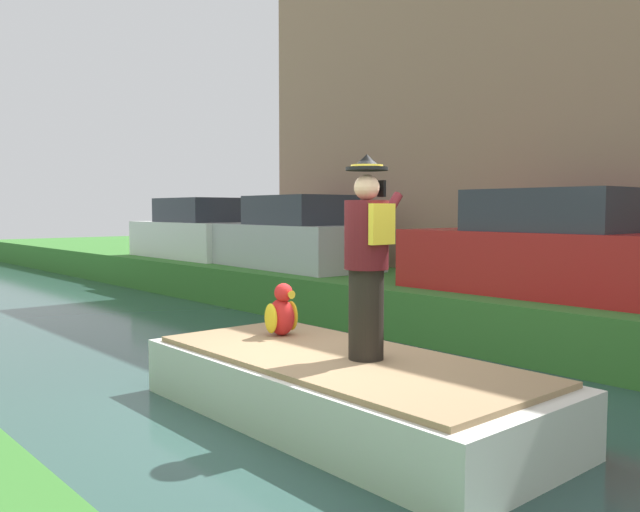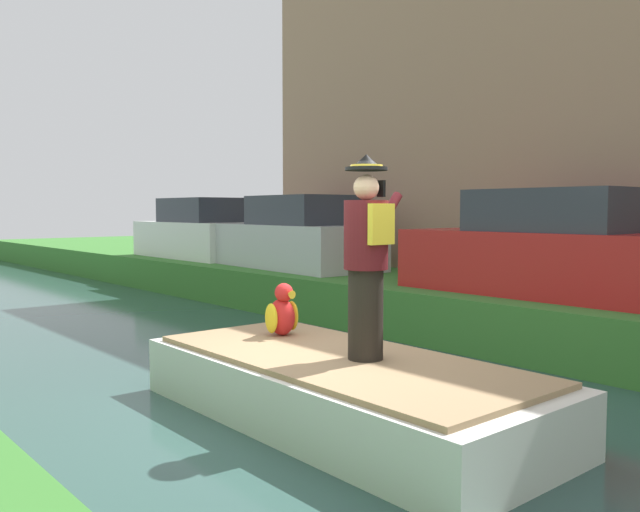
# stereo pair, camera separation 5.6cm
# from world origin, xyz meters

# --- Properties ---
(ground_plane) EXTENTS (80.00, 80.00, 0.00)m
(ground_plane) POSITION_xyz_m (0.00, 0.00, 0.00)
(ground_plane) COLOR #4C4742
(canal_water) EXTENTS (6.19, 48.00, 0.10)m
(canal_water) POSITION_xyz_m (0.00, 0.00, 0.05)
(canal_water) COLOR #2D4C47
(canal_water) RESTS_ON ground
(boat) EXTENTS (1.85, 4.22, 0.61)m
(boat) POSITION_xyz_m (0.00, -0.21, 0.40)
(boat) COLOR silver
(boat) RESTS_ON canal_water
(person_pirate) EXTENTS (0.61, 0.42, 1.85)m
(person_pirate) POSITION_xyz_m (0.10, -0.46, 1.64)
(person_pirate) COLOR black
(person_pirate) RESTS_ON boat
(parrot_plush) EXTENTS (0.36, 0.34, 0.57)m
(parrot_plush) POSITION_xyz_m (0.20, 0.93, 0.95)
(parrot_plush) COLOR red
(parrot_plush) RESTS_ON boat
(parked_car_red) EXTENTS (1.71, 4.00, 1.50)m
(parked_car_red) POSITION_xyz_m (4.50, 0.36, 1.49)
(parked_car_red) COLOR red
(parked_car_red) RESTS_ON grass_bank_far
(parked_car_silver) EXTENTS (1.95, 4.10, 1.50)m
(parked_car_silver) POSITION_xyz_m (4.50, 6.03, 1.49)
(parked_car_silver) COLOR #B7B7BC
(parked_car_silver) RESTS_ON grass_bank_far
(parked_car_white) EXTENTS (1.74, 4.02, 1.50)m
(parked_car_white) POSITION_xyz_m (4.50, 10.00, 1.49)
(parked_car_white) COLOR white
(parked_car_white) RESTS_ON grass_bank_far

